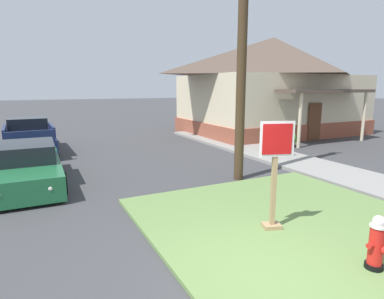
{
  "coord_description": "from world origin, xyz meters",
  "views": [
    {
      "loc": [
        -2.78,
        -3.29,
        2.88
      ],
      "look_at": [
        1.26,
        4.88,
        1.09
      ],
      "focal_mm": 29.61,
      "sensor_mm": 36.0,
      "label": 1
    }
  ],
  "objects_px": {
    "parked_sedan_green": "(27,167)",
    "street_bench": "(276,142)",
    "utility_pole": "(243,6)",
    "stop_sign": "(274,178)",
    "fire_hydrant": "(377,244)",
    "pickup_truck_navy": "(29,138)",
    "manhole_cover": "(202,206)"
  },
  "relations": [
    {
      "from": "fire_hydrant",
      "to": "utility_pole",
      "type": "bearing_deg",
      "value": 78.59
    },
    {
      "from": "fire_hydrant",
      "to": "manhole_cover",
      "type": "height_order",
      "value": "fire_hydrant"
    },
    {
      "from": "manhole_cover",
      "to": "pickup_truck_navy",
      "type": "bearing_deg",
      "value": 111.9
    },
    {
      "from": "manhole_cover",
      "to": "utility_pole",
      "type": "relative_size",
      "value": 0.07
    },
    {
      "from": "pickup_truck_navy",
      "to": "stop_sign",
      "type": "bearing_deg",
      "value": -68.71
    },
    {
      "from": "stop_sign",
      "to": "parked_sedan_green",
      "type": "bearing_deg",
      "value": 127.98
    },
    {
      "from": "manhole_cover",
      "to": "pickup_truck_navy",
      "type": "relative_size",
      "value": 0.12
    },
    {
      "from": "parked_sedan_green",
      "to": "utility_pole",
      "type": "bearing_deg",
      "value": -20.93
    },
    {
      "from": "manhole_cover",
      "to": "parked_sedan_green",
      "type": "relative_size",
      "value": 0.16
    },
    {
      "from": "pickup_truck_navy",
      "to": "street_bench",
      "type": "bearing_deg",
      "value": -31.64
    },
    {
      "from": "stop_sign",
      "to": "utility_pole",
      "type": "xyz_separation_m",
      "value": [
        1.53,
        3.42,
        4.05
      ]
    },
    {
      "from": "parked_sedan_green",
      "to": "pickup_truck_navy",
      "type": "xyz_separation_m",
      "value": [
        0.01,
        5.72,
        0.07
      ]
    },
    {
      "from": "fire_hydrant",
      "to": "utility_pole",
      "type": "xyz_separation_m",
      "value": [
        1.07,
        5.28,
        4.68
      ]
    },
    {
      "from": "manhole_cover",
      "to": "street_bench",
      "type": "bearing_deg",
      "value": 34.03
    },
    {
      "from": "stop_sign",
      "to": "pickup_truck_navy",
      "type": "relative_size",
      "value": 0.38
    },
    {
      "from": "stop_sign",
      "to": "manhole_cover",
      "type": "relative_size",
      "value": 3.11
    },
    {
      "from": "fire_hydrant",
      "to": "parked_sedan_green",
      "type": "xyz_separation_m",
      "value": [
        -4.93,
        7.58,
        0.05
      ]
    },
    {
      "from": "manhole_cover",
      "to": "parked_sedan_green",
      "type": "xyz_separation_m",
      "value": [
        -3.85,
        3.84,
        0.53
      ]
    },
    {
      "from": "pickup_truck_navy",
      "to": "street_bench",
      "type": "height_order",
      "value": "pickup_truck_navy"
    },
    {
      "from": "fire_hydrant",
      "to": "manhole_cover",
      "type": "distance_m",
      "value": 3.92
    },
    {
      "from": "fire_hydrant",
      "to": "parked_sedan_green",
      "type": "distance_m",
      "value": 9.04
    },
    {
      "from": "fire_hydrant",
      "to": "manhole_cover",
      "type": "relative_size",
      "value": 1.26
    },
    {
      "from": "pickup_truck_navy",
      "to": "street_bench",
      "type": "xyz_separation_m",
      "value": [
        9.41,
        -5.8,
        -0.03
      ]
    },
    {
      "from": "pickup_truck_navy",
      "to": "street_bench",
      "type": "distance_m",
      "value": 11.05
    },
    {
      "from": "stop_sign",
      "to": "parked_sedan_green",
      "type": "relative_size",
      "value": 0.49
    },
    {
      "from": "parked_sedan_green",
      "to": "pickup_truck_navy",
      "type": "distance_m",
      "value": 5.72
    },
    {
      "from": "stop_sign",
      "to": "utility_pole",
      "type": "bearing_deg",
      "value": 65.84
    },
    {
      "from": "stop_sign",
      "to": "parked_sedan_green",
      "type": "distance_m",
      "value": 7.27
    },
    {
      "from": "utility_pole",
      "to": "stop_sign",
      "type": "bearing_deg",
      "value": -114.16
    },
    {
      "from": "fire_hydrant",
      "to": "pickup_truck_navy",
      "type": "bearing_deg",
      "value": 110.32
    },
    {
      "from": "parked_sedan_green",
      "to": "street_bench",
      "type": "bearing_deg",
      "value": -0.47
    },
    {
      "from": "fire_hydrant",
      "to": "pickup_truck_navy",
      "type": "distance_m",
      "value": 14.18
    }
  ]
}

